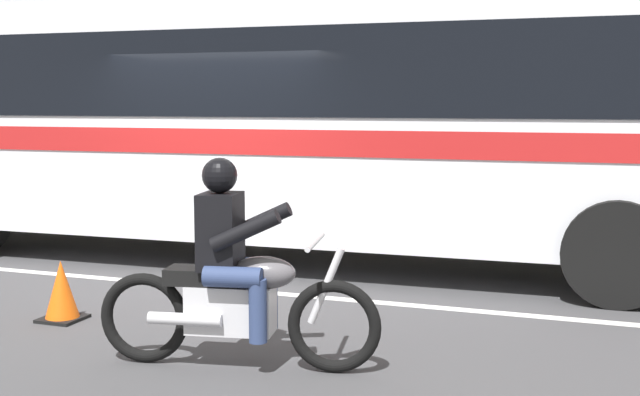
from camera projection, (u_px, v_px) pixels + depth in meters
name	position (u px, v px, depth m)	size (l,w,h in m)	color
ground_plane	(219.00, 275.00, 9.18)	(60.00, 60.00, 0.00)	#3D3D3F
sidewalk_curb	(354.00, 211.00, 13.93)	(28.00, 3.80, 0.15)	#A39E93
lane_center_stripe	(193.00, 286.00, 8.62)	(26.60, 0.14, 0.01)	silver
transit_bus	(304.00, 108.00, 9.87)	(13.38, 2.95, 3.22)	silver
motorcycle_with_rider	(235.00, 281.00, 5.92)	(2.12, 0.74, 1.56)	black
fire_hydrant	(514.00, 202.00, 11.70)	(0.22, 0.30, 0.75)	#4C8C3F
traffic_cone	(62.00, 292.00, 7.26)	(0.36, 0.36, 0.55)	#EA590F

